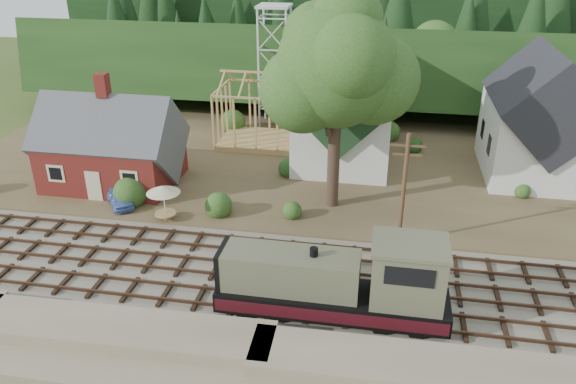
% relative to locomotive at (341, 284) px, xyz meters
% --- Properties ---
extents(ground, '(140.00, 140.00, 0.00)m').
position_rel_locomotive_xyz_m(ground, '(-3.83, 3.00, -2.16)').
color(ground, '#384C1E').
rests_on(ground, ground).
extents(embankment, '(64.00, 5.00, 1.60)m').
position_rel_locomotive_xyz_m(embankment, '(-3.83, -5.50, -2.16)').
color(embankment, '#7F7259').
rests_on(embankment, ground).
extents(railroad_bed, '(64.00, 11.00, 0.16)m').
position_rel_locomotive_xyz_m(railroad_bed, '(-3.83, 3.00, -2.08)').
color(railroad_bed, '#726B5B').
rests_on(railroad_bed, ground).
extents(village_flat, '(64.00, 26.00, 0.30)m').
position_rel_locomotive_xyz_m(village_flat, '(-3.83, 21.00, -2.01)').
color(village_flat, brown).
rests_on(village_flat, ground).
extents(hillside, '(70.00, 28.96, 12.74)m').
position_rel_locomotive_xyz_m(hillside, '(-3.83, 45.00, -2.16)').
color(hillside, '#1E3F19').
rests_on(hillside, ground).
extents(ridge, '(80.00, 20.00, 12.00)m').
position_rel_locomotive_xyz_m(ridge, '(-3.83, 61.00, -2.16)').
color(ridge, black).
rests_on(ridge, ground).
extents(depot, '(10.80, 7.41, 9.00)m').
position_rel_locomotive_xyz_m(depot, '(-19.83, 14.00, 1.05)').
color(depot, maroon).
rests_on(depot, village_flat).
extents(church, '(8.40, 15.17, 13.00)m').
position_rel_locomotive_xyz_m(church, '(-1.83, 22.68, 3.02)').
color(church, silver).
rests_on(church, village_flat).
extents(farmhouse, '(8.40, 10.80, 10.60)m').
position_rel_locomotive_xyz_m(farmhouse, '(14.17, 22.00, 2.70)').
color(farmhouse, silver).
rests_on(farmhouse, village_flat).
extents(timber_frame, '(8.20, 6.20, 6.99)m').
position_rel_locomotive_xyz_m(timber_frame, '(-9.83, 25.00, 1.10)').
color(timber_frame, tan).
rests_on(timber_frame, village_flat).
extents(lattice_tower, '(3.20, 3.20, 12.12)m').
position_rel_locomotive_xyz_m(lattice_tower, '(-9.83, 31.00, 7.87)').
color(lattice_tower, silver).
rests_on(lattice_tower, village_flat).
extents(big_tree, '(10.90, 8.40, 14.70)m').
position_rel_locomotive_xyz_m(big_tree, '(-1.67, 13.08, 8.05)').
color(big_tree, '#38281E').
rests_on(big_tree, village_flat).
extents(telegraph_pole_near, '(2.20, 0.28, 8.00)m').
position_rel_locomotive_xyz_m(telegraph_pole_near, '(3.17, 8.20, 2.08)').
color(telegraph_pole_near, '#4C331E').
rests_on(telegraph_pole_near, ground).
extents(locomotive, '(12.28, 3.07, 4.91)m').
position_rel_locomotive_xyz_m(locomotive, '(0.00, 0.00, 0.00)').
color(locomotive, black).
rests_on(locomotive, railroad_bed).
extents(car_blue, '(3.54, 3.93, 1.29)m').
position_rel_locomotive_xyz_m(car_blue, '(-17.65, 10.12, -1.22)').
color(car_blue, '#6185D0').
rests_on(car_blue, village_flat).
extents(car_green, '(3.76, 2.14, 1.17)m').
position_rel_locomotive_xyz_m(car_green, '(-22.27, 15.96, -1.28)').
color(car_green, '#84AB76').
rests_on(car_green, village_flat).
extents(patio_set, '(2.40, 2.40, 2.67)m').
position_rel_locomotive_xyz_m(patio_set, '(-13.35, 8.50, 0.41)').
color(patio_set, silver).
rests_on(patio_set, village_flat).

